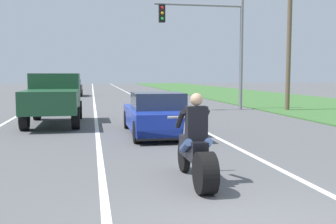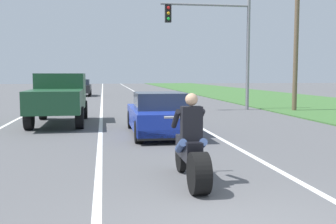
% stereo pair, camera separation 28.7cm
% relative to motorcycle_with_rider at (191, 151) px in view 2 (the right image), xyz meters
% --- Properties ---
extents(lane_stripe_left_solid, '(0.14, 120.00, 0.01)m').
position_rel_motorcycle_with_rider_xyz_m(lane_stripe_left_solid, '(-5.23, 17.66, -0.59)').
color(lane_stripe_left_solid, white).
rests_on(lane_stripe_left_solid, ground).
extents(lane_stripe_right_solid, '(0.14, 120.00, 0.01)m').
position_rel_motorcycle_with_rider_xyz_m(lane_stripe_right_solid, '(1.97, 17.66, -0.59)').
color(lane_stripe_right_solid, white).
rests_on(lane_stripe_right_solid, ground).
extents(lane_stripe_centre_dashed, '(0.14, 120.00, 0.01)m').
position_rel_motorcycle_with_rider_xyz_m(lane_stripe_centre_dashed, '(-1.63, 17.66, -0.59)').
color(lane_stripe_centre_dashed, white).
rests_on(lane_stripe_centre_dashed, ground).
extents(grass_verge_right, '(10.00, 120.00, 0.06)m').
position_rel_motorcycle_with_rider_xyz_m(grass_verge_right, '(12.09, 17.66, -0.56)').
color(grass_verge_right, '#3D6B33').
rests_on(grass_verge_right, ground).
extents(motorcycle_with_rider, '(0.70, 2.21, 1.62)m').
position_rel_motorcycle_with_rider_xyz_m(motorcycle_with_rider, '(0.00, 0.00, 0.00)').
color(motorcycle_with_rider, black).
rests_on(motorcycle_with_rider, ground).
extents(sports_car_blue, '(1.84, 4.30, 1.37)m').
position_rel_motorcycle_with_rider_xyz_m(sports_car_blue, '(0.27, 5.96, 0.04)').
color(sports_car_blue, '#1E38B2').
rests_on(sports_car_blue, ground).
extents(pickup_truck_left_lane_dark_green, '(2.02, 4.80, 1.98)m').
position_rel_motorcycle_with_rider_xyz_m(pickup_truck_left_lane_dark_green, '(-3.24, 9.37, 0.51)').
color(pickup_truck_left_lane_dark_green, '#1E4C2D').
rests_on(pickup_truck_left_lane_dark_green, ground).
extents(traffic_light_mast_near, '(4.90, 0.34, 6.00)m').
position_rel_motorcycle_with_rider_xyz_m(traffic_light_mast_near, '(4.77, 14.24, 3.42)').
color(traffic_light_mast_near, gray).
rests_on(traffic_light_mast_near, ground).
extents(utility_pole_roadside, '(0.24, 0.24, 7.55)m').
position_rel_motorcycle_with_rider_xyz_m(utility_pole_roadside, '(8.42, 12.95, 3.18)').
color(utility_pole_roadside, brown).
rests_on(utility_pole_roadside, ground).
extents(distant_car_far_ahead, '(1.80, 4.00, 1.50)m').
position_rel_motorcycle_with_rider_xyz_m(distant_car_far_ahead, '(-3.52, 30.09, 0.18)').
color(distant_car_far_ahead, '#262628').
rests_on(distant_car_far_ahead, ground).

